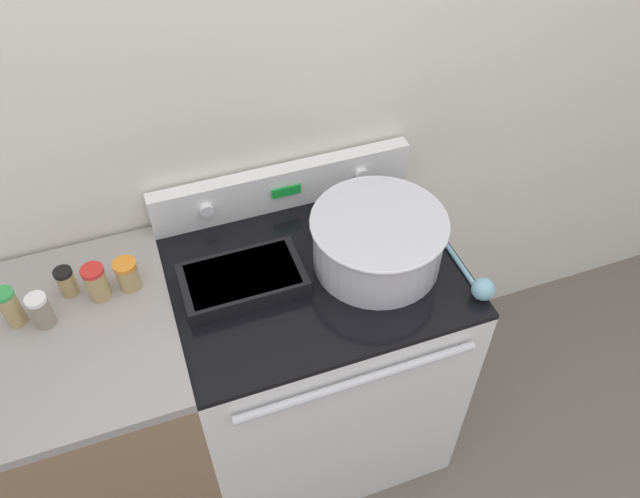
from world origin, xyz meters
The scene contains 12 objects.
kitchen_wall centered at (0.00, 0.67, 1.25)m, with size 8.00×0.05×2.50m.
stove_range centered at (0.00, 0.32, 0.46)m, with size 0.81×0.66×0.91m.
control_panel centered at (0.00, 0.61, 0.98)m, with size 0.81×0.07×0.14m.
side_counter centered at (-0.67, 0.32, 0.46)m, with size 0.53×0.63×0.92m.
mixing_bowl centered at (0.17, 0.29, 1.00)m, with size 0.38×0.38×0.16m.
casserole_dish centered at (-0.20, 0.33, 0.94)m, with size 0.33×0.19×0.05m.
ladle centered at (0.39, 0.10, 0.94)m, with size 0.06×0.31×0.06m.
spice_jar_orange_cap centered at (-0.49, 0.42, 0.97)m, with size 0.06×0.06×0.09m.
spice_jar_red_cap centered at (-0.57, 0.41, 0.98)m, with size 0.06×0.06×0.11m.
spice_jar_black_cap centered at (-0.65, 0.45, 0.97)m, with size 0.05×0.05×0.08m.
spice_jar_white_cap centered at (-0.72, 0.37, 0.97)m, with size 0.05×0.05×0.10m.
spice_jar_green_cap centered at (-0.79, 0.39, 0.98)m, with size 0.05×0.05×0.12m.
Camera 1 is at (-0.38, -0.79, 2.22)m, focal length 35.00 mm.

